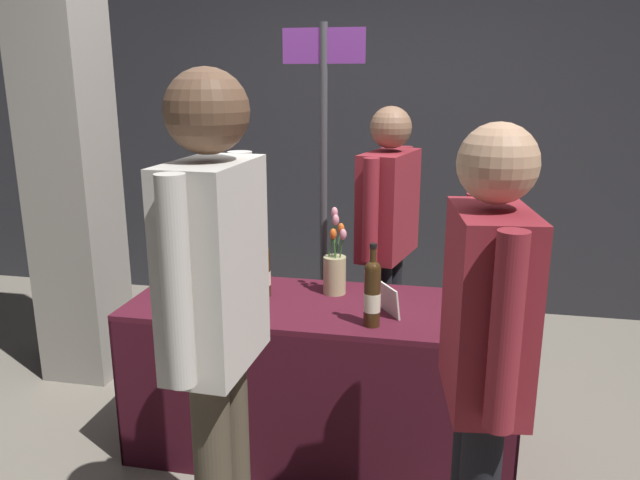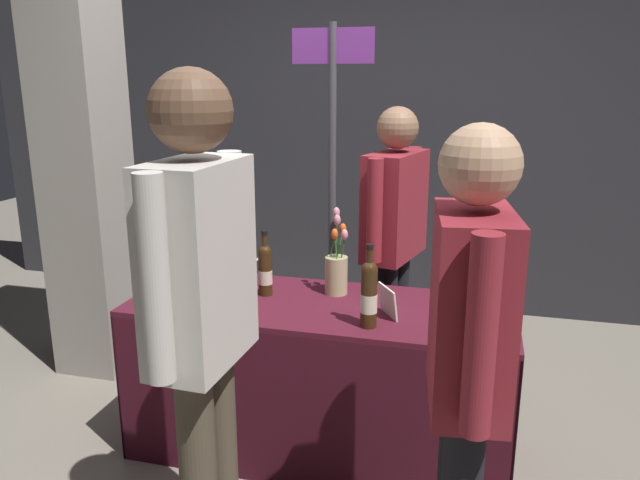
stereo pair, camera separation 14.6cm
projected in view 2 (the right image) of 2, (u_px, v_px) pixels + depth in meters
ground_plane at (320, 447)px, 2.99m from camera, size 12.00×12.00×0.00m
back_partition at (390, 146)px, 4.63m from camera, size 6.75×0.12×2.47m
concrete_pillar at (80, 115)px, 3.47m from camera, size 0.40×0.40×3.07m
tasting_table at (320, 350)px, 2.86m from camera, size 1.75×0.66×0.74m
featured_wine_bottle at (265, 269)px, 2.88m from camera, size 0.07×0.07×0.31m
display_bottle_0 at (369, 293)px, 2.50m from camera, size 0.07×0.07×0.35m
display_bottle_1 at (488, 302)px, 2.46m from camera, size 0.08×0.08×0.29m
display_bottle_2 at (492, 271)px, 2.78m from camera, size 0.07×0.07×0.34m
display_bottle_3 at (174, 264)px, 2.93m from camera, size 0.07×0.07×0.33m
wine_glass_near_vendor at (250, 268)px, 2.96m from camera, size 0.08×0.08×0.15m
wine_glass_mid at (187, 277)px, 2.85m from camera, size 0.07×0.07×0.13m
wine_glass_near_taster at (467, 301)px, 2.57m from camera, size 0.07×0.07×0.13m
flower_vase at (337, 269)px, 2.90m from camera, size 0.11×0.11×0.42m
brochure_stand at (388, 301)px, 2.63m from camera, size 0.11×0.15×0.13m
vendor_presenter at (394, 227)px, 3.30m from camera, size 0.31×0.62×1.60m
taster_foreground_right at (467, 353)px, 1.78m from camera, size 0.26×0.55×1.63m
taster_foreground_left at (201, 304)px, 1.88m from camera, size 0.24×0.56×1.77m
booth_signpost at (332, 165)px, 3.54m from camera, size 0.46×0.04×2.04m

